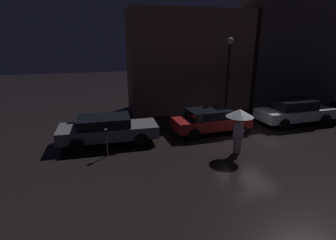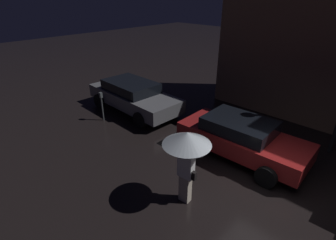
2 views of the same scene
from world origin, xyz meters
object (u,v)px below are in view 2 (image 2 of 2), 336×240
at_px(parked_car_grey, 133,95).
at_px(parked_car_red, 241,137).
at_px(pedestrian_with_umbrella, 187,146).
at_px(parking_meter, 102,103).

bearing_deg(parked_car_grey, parked_car_red, 2.32).
xyz_separation_m(parked_car_red, pedestrian_with_umbrella, (0.04, -2.78, 0.96)).
height_order(parked_car_grey, pedestrian_with_umbrella, pedestrian_with_umbrella).
height_order(parked_car_red, parking_meter, parked_car_red).
relative_size(pedestrian_with_umbrella, parking_meter, 1.63).
relative_size(parked_car_grey, parking_meter, 3.78).
distance_m(parked_car_red, pedestrian_with_umbrella, 2.94).
height_order(pedestrian_with_umbrella, parking_meter, pedestrian_with_umbrella).
xyz_separation_m(parked_car_grey, pedestrian_with_umbrella, (5.35, -2.72, 0.93)).
bearing_deg(parking_meter, pedestrian_with_umbrella, -12.24).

